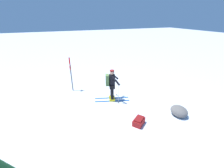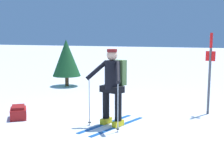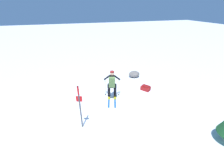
% 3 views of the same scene
% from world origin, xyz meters
% --- Properties ---
extents(ground_plane, '(80.00, 80.00, 0.00)m').
position_xyz_m(ground_plane, '(0.00, 0.00, 0.00)').
color(ground_plane, white).
extents(skier, '(1.03, 1.85, 1.66)m').
position_xyz_m(skier, '(0.34, 0.35, 0.94)').
color(skier, '#144C9E').
rests_on(skier, ground_plane).
extents(dropped_backpack, '(0.61, 0.65, 0.30)m').
position_xyz_m(dropped_backpack, '(2.61, 0.65, 0.14)').
color(dropped_backpack, maroon).
rests_on(dropped_backpack, ground_plane).
extents(trail_marker, '(0.23, 0.10, 2.00)m').
position_xyz_m(trail_marker, '(-1.53, -1.38, 1.19)').
color(trail_marker, '#4C4C51').
rests_on(trail_marker, ground_plane).
extents(rock_boulder, '(0.78, 0.66, 0.43)m').
position_xyz_m(rock_boulder, '(2.74, 2.63, 0.22)').
color(rock_boulder, slate).
rests_on(rock_boulder, ground_plane).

